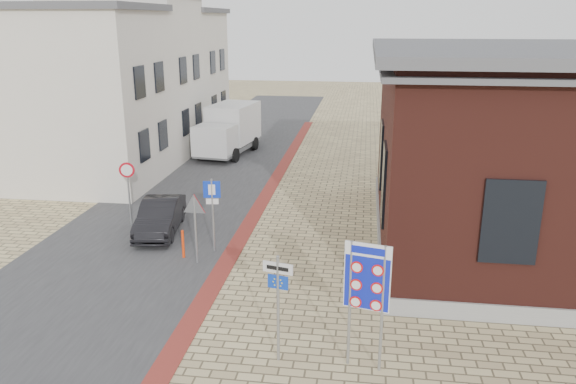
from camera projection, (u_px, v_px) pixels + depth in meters
The scene contains 16 objects.
ground at pixel (267, 325), 14.61m from camera, with size 120.00×120.00×0.00m, color tan.
road_strip at pixel (214, 170), 29.53m from camera, with size 7.00×60.00×0.02m, color #38383A.
curb_strip at pixel (262, 202), 24.33m from camera, with size 0.60×40.00×0.02m, color maroon.
brick_building at pixel (563, 147), 19.02m from camera, with size 13.00×13.00×6.80m.
townhouse_near at pixel (79, 96), 26.19m from camera, with size 7.40×6.40×8.30m.
townhouse_mid at pixel (130, 76), 31.75m from camera, with size 7.40×6.40×9.10m.
townhouse_far at pixel (167, 73), 37.54m from camera, with size 7.40×6.40×8.30m.
bike_rack at pixel (370, 284), 16.27m from camera, with size 0.08×1.80×0.60m.
sedan at pixel (160, 216), 20.80m from camera, with size 1.32×3.78×1.24m, color black.
box_truck at pixel (229, 129), 32.68m from camera, with size 2.95×5.71×2.85m.
border_sign at pixel (367, 280), 12.21m from camera, with size 1.02×0.28×3.04m.
essen_sign at pixel (278, 292), 12.60m from camera, with size 0.70×0.20×2.63m.
parking_sign at pixel (212, 203), 18.69m from camera, with size 0.57×0.11×2.59m.
yield_sign at pixel (195, 212), 17.79m from camera, with size 0.82×0.09×2.31m.
speed_sign at pixel (128, 183), 21.24m from camera, with size 0.58×0.16×2.49m.
bollard at pixel (183, 244), 18.57m from camera, with size 0.09×0.09×0.98m, color #FE3D0D.
Camera 1 is at (2.32, -12.74, 7.62)m, focal length 35.00 mm.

